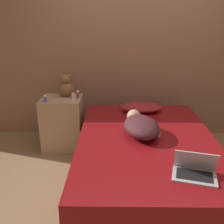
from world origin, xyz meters
TOP-DOWN VIEW (x-y plane):
  - ground_plane at (0.00, 0.00)m, footprint 12.00×12.00m
  - wall_back at (0.00, 1.32)m, footprint 8.00×0.06m
  - bed at (0.00, 0.00)m, footprint 1.40×2.09m
  - nightstand at (-1.02, 0.80)m, footprint 0.51×0.43m
  - pillow at (0.01, 0.79)m, footprint 0.53×0.34m
  - person_lying at (-0.05, 0.10)m, footprint 0.44×0.70m
  - laptop at (0.29, -0.66)m, footprint 0.37×0.30m
  - teddy_bear at (-0.96, 0.91)m, footprint 0.19×0.19m
  - bottle_red at (-0.80, 0.82)m, footprint 0.04×0.04m
  - bottle_blue at (-1.18, 0.65)m, footprint 0.04×0.04m
  - bottle_white at (-0.86, 0.79)m, footprint 0.04×0.04m

SIDE VIEW (x-z plane):
  - ground_plane at x=0.00m, z-range 0.00..0.00m
  - bed at x=0.00m, z-range 0.00..0.53m
  - nightstand at x=-1.02m, z-range 0.00..0.70m
  - laptop at x=0.29m, z-range 0.47..0.68m
  - pillow at x=0.01m, z-range 0.53..0.64m
  - person_lying at x=-0.05m, z-range 0.53..0.71m
  - bottle_white at x=-0.86m, z-range 0.70..0.77m
  - bottle_blue at x=-1.18m, z-range 0.70..0.78m
  - bottle_red at x=-0.80m, z-range 0.70..0.79m
  - teddy_bear at x=-0.96m, z-range 0.68..0.97m
  - wall_back at x=0.00m, z-range 0.00..2.60m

